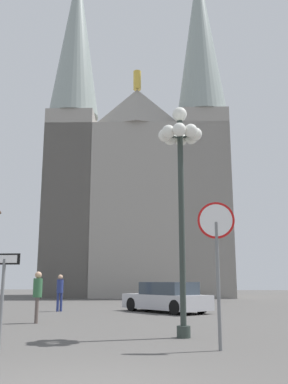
{
  "coord_description": "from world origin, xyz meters",
  "views": [
    {
      "loc": [
        1.72,
        -5.76,
        1.47
      ],
      "look_at": [
        -1.14,
        16.82,
        6.24
      ],
      "focal_mm": 39.4,
      "sensor_mm": 36.0,
      "label": 1
    }
  ],
  "objects": [
    {
      "name": "stop_sign",
      "position": [
        2.15,
        3.8,
        2.27
      ],
      "size": [
        0.83,
        0.08,
        3.21
      ],
      "color": "slate",
      "rests_on": "ground"
    },
    {
      "name": "parked_car_near_silver",
      "position": [
        0.21,
        14.5,
        0.65
      ],
      "size": [
        4.47,
        4.36,
        1.38
      ],
      "color": "#B7B7BC",
      "rests_on": "ground"
    },
    {
      "name": "cathedral",
      "position": [
        -3.7,
        32.6,
        10.86
      ],
      "size": [
        17.15,
        11.68,
        33.46
      ],
      "color": "gray",
      "rests_on": "ground"
    },
    {
      "name": "pedestrian_standing",
      "position": [
        -4.92,
        14.38,
        1.05
      ],
      "size": [
        0.32,
        0.32,
        1.73
      ],
      "color": "navy",
      "rests_on": "ground"
    },
    {
      "name": "street_lamp",
      "position": [
        1.3,
        5.74,
        4.76
      ],
      "size": [
        1.25,
        1.25,
        6.38
      ],
      "color": "#2D3833",
      "rests_on": "ground"
    },
    {
      "name": "pedestrian_walking",
      "position": [
        -3.92,
        8.87,
        1.08
      ],
      "size": [
        0.32,
        0.32,
        1.77
      ],
      "color": "#594C47",
      "rests_on": "ground"
    },
    {
      "name": "one_way_arrow_sign",
      "position": [
        -2.37,
        2.85,
        1.31
      ],
      "size": [
        0.67,
        0.07,
        2.03
      ],
      "color": "slate",
      "rests_on": "ground"
    }
  ]
}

